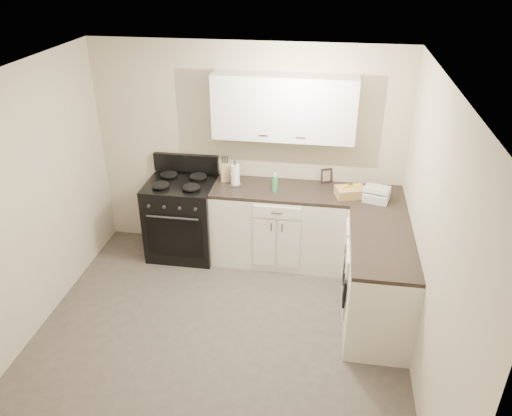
% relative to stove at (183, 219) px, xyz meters
% --- Properties ---
extents(floor, '(3.60, 3.60, 0.00)m').
position_rel_stove_xyz_m(floor, '(0.75, -1.48, -0.46)').
color(floor, '#473F38').
rests_on(floor, ground).
extents(ceiling, '(3.60, 3.60, 0.00)m').
position_rel_stove_xyz_m(ceiling, '(0.75, -1.48, 2.04)').
color(ceiling, white).
rests_on(ceiling, wall_back).
extents(wall_back, '(3.60, 0.00, 3.60)m').
position_rel_stove_xyz_m(wall_back, '(0.75, 0.32, 0.79)').
color(wall_back, beige).
rests_on(wall_back, ground).
extents(wall_right, '(0.00, 3.60, 3.60)m').
position_rel_stove_xyz_m(wall_right, '(2.55, -1.48, 0.79)').
color(wall_right, beige).
rests_on(wall_right, ground).
extents(wall_left, '(0.00, 3.60, 3.60)m').
position_rel_stove_xyz_m(wall_left, '(-1.05, -1.48, 0.79)').
color(wall_left, beige).
rests_on(wall_left, ground).
extents(wall_front, '(3.60, 0.00, 3.60)m').
position_rel_stove_xyz_m(wall_front, '(0.75, -3.28, 0.79)').
color(wall_front, beige).
rests_on(wall_front, ground).
extents(base_cabinets_back, '(1.55, 0.60, 0.90)m').
position_rel_stove_xyz_m(base_cabinets_back, '(1.17, 0.02, -0.01)').
color(base_cabinets_back, silver).
rests_on(base_cabinets_back, floor).
extents(base_cabinets_right, '(0.60, 1.90, 0.90)m').
position_rel_stove_xyz_m(base_cabinets_right, '(2.25, -0.63, -0.01)').
color(base_cabinets_right, silver).
rests_on(base_cabinets_right, floor).
extents(countertop_back, '(1.55, 0.60, 0.04)m').
position_rel_stove_xyz_m(countertop_back, '(1.17, 0.02, 0.46)').
color(countertop_back, black).
rests_on(countertop_back, base_cabinets_back).
extents(countertop_right, '(0.60, 1.90, 0.04)m').
position_rel_stove_xyz_m(countertop_right, '(2.25, -0.63, 0.46)').
color(countertop_right, black).
rests_on(countertop_right, base_cabinets_right).
extents(upper_cabinets, '(1.55, 0.30, 0.70)m').
position_rel_stove_xyz_m(upper_cabinets, '(1.17, 0.18, 1.38)').
color(upper_cabinets, white).
rests_on(upper_cabinets, wall_back).
extents(stove, '(0.79, 0.68, 0.96)m').
position_rel_stove_xyz_m(stove, '(0.00, 0.00, 0.00)').
color(stove, black).
rests_on(stove, floor).
extents(knife_block, '(0.12, 0.11, 0.22)m').
position_rel_stove_xyz_m(knife_block, '(0.51, 0.15, 0.59)').
color(knife_block, tan).
rests_on(knife_block, countertop_back).
extents(paper_towel, '(0.11, 0.11, 0.25)m').
position_rel_stove_xyz_m(paper_towel, '(0.65, 0.06, 0.60)').
color(paper_towel, white).
rests_on(paper_towel, countertop_back).
extents(soap_bottle, '(0.07, 0.07, 0.19)m').
position_rel_stove_xyz_m(soap_bottle, '(1.12, -0.05, 0.58)').
color(soap_bottle, '#389454').
rests_on(soap_bottle, countertop_back).
extents(picture_frame, '(0.14, 0.09, 0.17)m').
position_rel_stove_xyz_m(picture_frame, '(1.68, 0.28, 0.56)').
color(picture_frame, black).
rests_on(picture_frame, countertop_back).
extents(wicker_basket, '(0.36, 0.29, 0.10)m').
position_rel_stove_xyz_m(wicker_basket, '(1.95, -0.04, 0.53)').
color(wicker_basket, tan).
rests_on(wicker_basket, countertop_right).
extents(countertop_grill, '(0.32, 0.30, 0.10)m').
position_rel_stove_xyz_m(countertop_grill, '(2.23, -0.09, 0.53)').
color(countertop_grill, silver).
rests_on(countertop_grill, countertop_right).
extents(oven_mitt_near, '(0.02, 0.17, 0.29)m').
position_rel_stove_xyz_m(oven_mitt_near, '(1.93, -1.12, 0.00)').
color(oven_mitt_near, black).
rests_on(oven_mitt_near, base_cabinets_right).
extents(oven_mitt_far, '(0.02, 0.15, 0.25)m').
position_rel_stove_xyz_m(oven_mitt_far, '(1.93, -0.80, -0.00)').
color(oven_mitt_far, black).
rests_on(oven_mitt_far, base_cabinets_right).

